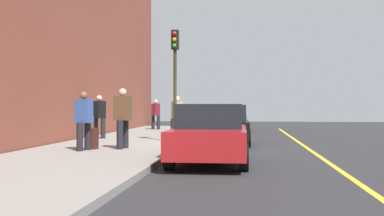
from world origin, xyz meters
name	(u,v)px	position (x,y,z in m)	size (l,w,h in m)	color
ground_plane	(215,147)	(0.00, 0.00, 0.00)	(56.00, 56.00, 0.00)	#28282B
sidewalk	(124,144)	(0.00, -3.30, 0.07)	(28.00, 4.60, 0.15)	gray
lane_stripe_centre	(307,148)	(0.00, 3.20, 0.00)	(28.00, 0.14, 0.01)	gold
snow_bank_curb	(205,137)	(-3.81, -0.70, 0.11)	(6.17, 0.56, 0.22)	white
parked_car_green	(231,118)	(-12.32, 0.15, 0.76)	(4.27, 2.02, 1.51)	black
parked_car_white	(227,120)	(-7.01, 0.10, 0.76)	(4.49, 2.01, 1.51)	black
parked_car_black	(225,124)	(-1.49, 0.27, 0.76)	(4.32, 1.97, 1.51)	black
parked_car_red	(210,134)	(4.60, 0.18, 0.76)	(4.21, 1.93, 1.51)	black
pedestrian_blue_coat	(84,119)	(3.20, -3.67, 1.08)	(0.56, 0.53, 1.74)	black
pedestrian_brown_coat	(123,117)	(2.47, -2.69, 1.14)	(0.61, 0.54, 1.86)	black
pedestrian_black_coat	(99,115)	(-1.89, -4.86, 1.08)	(0.55, 0.55, 1.75)	black
pedestrian_burgundy_coat	(156,113)	(-9.37, -4.01, 1.05)	(0.53, 0.52, 1.69)	black
pedestrian_tan_coat	(177,116)	(-2.13, -1.69, 1.07)	(0.55, 0.51, 1.72)	black
traffic_light_pole	(175,66)	(-0.24, -1.48, 2.92)	(0.35, 0.26, 4.08)	#2D2D19
rolling_suitcase	(93,139)	(2.71, -3.54, 0.47)	(0.34, 0.22, 1.00)	#471E19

